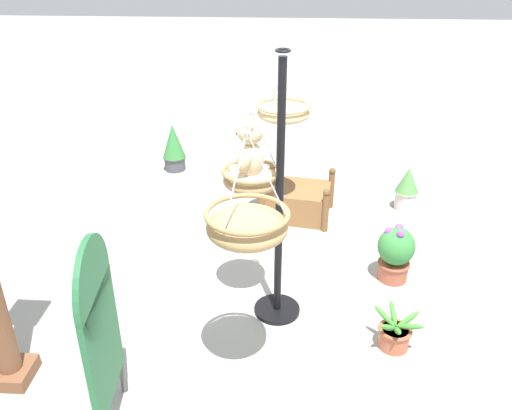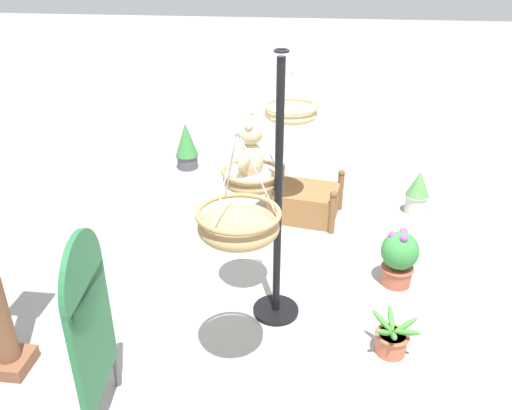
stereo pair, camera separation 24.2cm
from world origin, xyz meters
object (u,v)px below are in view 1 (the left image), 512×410
hanging_basket_right_low (283,112)px  wooden_planter_box (297,200)px  hanging_basket_left_high (247,225)px  display_pole_central (278,243)px  hanging_basket_with_teddy (252,178)px  potted_plant_small_succulent (395,253)px  teddy_bear (249,153)px  display_sign_board (100,325)px  potted_plant_bushy_green (395,333)px  potted_plant_flowering_red (407,188)px  potted_plant_fern_front (174,147)px

hanging_basket_right_low → wooden_planter_box: hanging_basket_right_low is taller
hanging_basket_left_high → wooden_planter_box: hanging_basket_left_high is taller
display_pole_central → hanging_basket_with_teddy: display_pole_central is taller
hanging_basket_left_high → potted_plant_small_succulent: 2.33m
display_pole_central → teddy_bear: (0.15, 0.27, 0.80)m
hanging_basket_right_low → display_sign_board: hanging_basket_right_low is taller
hanging_basket_left_high → display_sign_board: (-0.51, 0.95, -0.51)m
wooden_planter_box → potted_plant_bushy_green: bearing=-160.8°
hanging_basket_right_low → hanging_basket_with_teddy: bearing=170.4°
display_pole_central → display_sign_board: bearing=139.8°
potted_plant_bushy_green → potted_plant_small_succulent: bearing=-8.9°
display_pole_central → hanging_basket_right_low: (1.64, -0.00, 0.71)m
display_pole_central → hanging_basket_with_teddy: (0.15, 0.25, 0.56)m
hanging_basket_with_teddy → hanging_basket_right_low: 1.52m
wooden_planter_box → potted_plant_flowering_red: bearing=-79.3°
potted_plant_bushy_green → potted_plant_fern_front: bearing=35.8°
hanging_basket_left_high → potted_plant_fern_front: size_ratio=1.14×
potted_plant_small_succulent → wooden_planter_box: bearing=36.4°
potted_plant_small_succulent → display_sign_board: display_sign_board is taller
potted_plant_bushy_green → display_sign_board: (-0.95, 2.20, 0.79)m
wooden_planter_box → display_sign_board: size_ratio=0.62×
teddy_bear → potted_plant_flowering_red: size_ratio=0.93×
potted_plant_fern_front → potted_plant_flowering_red: size_ratio=1.25×
potted_plant_fern_front → display_sign_board: 4.78m
potted_plant_flowering_red → display_sign_board: 4.62m
display_sign_board → potted_plant_flowering_red: bearing=-37.7°
hanging_basket_with_teddy → potted_plant_fern_front: hanging_basket_with_teddy is taller
display_pole_central → teddy_bear: size_ratio=4.56×
hanging_basket_with_teddy → display_sign_board: hanging_basket_with_teddy is taller
hanging_basket_left_high → display_sign_board: 1.19m
teddy_bear → hanging_basket_right_low: (1.49, -0.28, -0.09)m
hanging_basket_left_high → potted_plant_bushy_green: 1.86m
teddy_bear → potted_plant_fern_front: (3.19, 1.40, -1.21)m
hanging_basket_right_low → potted_plant_small_succulent: bearing=-130.3°
hanging_basket_with_teddy → wooden_planter_box: size_ratio=0.74×
potted_plant_small_succulent → display_sign_board: bearing=130.1°
hanging_basket_right_low → potted_plant_flowering_red: size_ratio=1.05×
display_pole_central → hanging_basket_right_low: 1.78m
wooden_planter_box → potted_plant_small_succulent: size_ratio=1.54×
hanging_basket_with_teddy → hanging_basket_left_high: bearing=-177.8°
hanging_basket_with_teddy → potted_plant_small_succulent: 1.83m
potted_plant_bushy_green → wooden_planter_box: bearing=19.2°
wooden_planter_box → potted_plant_fern_front: 2.33m
hanging_basket_with_teddy → potted_plant_flowering_red: hanging_basket_with_teddy is taller
teddy_bear → display_pole_central: bearing=-118.6°
hanging_basket_right_low → display_sign_board: size_ratio=0.39×
display_pole_central → teddy_bear: 0.86m
potted_plant_fern_front → potted_plant_small_succulent: size_ratio=1.15×
display_pole_central → potted_plant_fern_front: 3.76m
hanging_basket_with_teddy → display_sign_board: 1.82m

